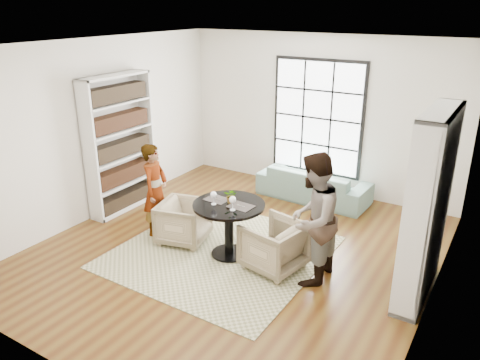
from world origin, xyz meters
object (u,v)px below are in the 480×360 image
Objects in this scene: wine_glass_right at (233,200)px; pedestal_table at (229,218)px; wine_glass_left at (214,195)px; flower_centerpiece at (231,196)px; armchair_left at (184,222)px; armchair_right at (274,246)px; person_right at (313,219)px; sofa at (313,184)px; person_left at (155,190)px.

pedestal_table is at bearing 136.25° from wine_glass_right.
wine_glass_left reaches higher than pedestal_table.
pedestal_table is 0.34m from flower_centerpiece.
armchair_left is at bearing 169.30° from wine_glass_left.
armchair_right is 0.43× the size of person_right.
wine_glass_left is (-0.90, -0.15, 0.62)m from armchair_right.
armchair_right is (0.51, -2.59, 0.05)m from sofa.
wine_glass_left is 0.94× the size of wine_glass_right.
person_left is (-1.38, -0.00, 0.15)m from pedestal_table.
person_right is 8.29× the size of flower_centerpiece.
person_left is 7.57× the size of wine_glass_left.
armchair_right is 3.68× the size of wine_glass_right.
person_right is (2.10, 0.03, 0.56)m from armchair_left.
person_left reaches higher than armchair_right.
armchair_left is at bearing -90.36° from person_right.
armchair_left is 0.95× the size of armchair_right.
armchair_left is at bearing -179.66° from pedestal_table.
wine_glass_left is at bearing 84.80° from sofa.
person_left is 2.66m from person_right.
pedestal_table reaches higher than sofa.
pedestal_table is at bearing 36.80° from wine_glass_left.
wine_glass_right is (-1.11, -0.18, 0.09)m from person_right.
wine_glass_right reaches higher than armchair_right.
pedestal_table is at bearing -103.78° from person_left.
sofa is 2.85m from wine_glass_left.
wine_glass_left is at bearing -114.30° from armchair_left.
pedestal_table is 0.58× the size of person_right.
pedestal_table is 1.35× the size of armchair_right.
flower_centerpiece reaches higher than wine_glass_right.
flower_centerpiece is (-0.20, -2.57, 0.63)m from sofa.
armchair_right is 3.90× the size of wine_glass_left.
armchair_right is at bearing 18.11° from wine_glass_right.
person_right is 8.50× the size of wine_glass_right.
pedestal_table is 0.87m from armchair_left.
person_right is 9.01× the size of wine_glass_left.
sofa is 3.10m from person_left.
armchair_right is 0.92m from flower_centerpiece.
pedestal_table is 5.25× the size of wine_glass_left.
armchair_left is at bearing 71.15° from sofa.
person_left is 1.23m from wine_glass_left.
pedestal_table is 1.39m from person_left.
person_right is (2.65, 0.03, 0.14)m from person_left.
sofa is 2.86m from person_right.
wine_glass_left is (-0.39, -2.75, 0.67)m from sofa.
person_right reaches higher than sofa.
armchair_left is 1.03m from flower_centerpiece.
pedestal_table is 4.83× the size of flower_centerpiece.
pedestal_table is at bearing 88.12° from sofa.
pedestal_table reaches higher than armchair_right.
sofa is 9.94× the size of wine_glass_right.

